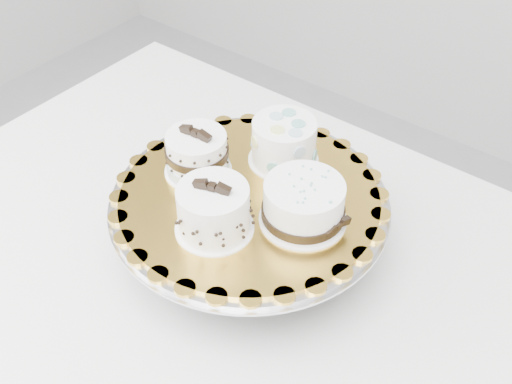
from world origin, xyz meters
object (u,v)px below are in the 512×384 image
Objects in this scene: cake_stand at (250,215)px; table at (251,292)px; cake_ribbon at (304,205)px; cake_banded at (197,155)px; cake_dots at (284,142)px; cake_swirl at (214,211)px; cake_board at (249,196)px.

table is at bearing -48.76° from cake_stand.
cake_ribbon is at bearing 14.78° from table.
cake_banded is 0.13m from cake_dots.
cake_dots reaches higher than cake_ribbon.
cake_banded is at bearing 123.50° from cake_swirl.
cake_banded reaches higher than cake_dots.
cake_swirl reaches higher than cake_stand.
cake_swirl is 1.00× the size of cake_dots.
cake_swirl reaches higher than cake_board.
cake_stand is 1.09× the size of cake_board.
cake_board is 0.10m from cake_banded.
cake_banded is (-0.10, 0.08, -0.00)m from cake_swirl.
cake_stand reaches higher than table.
cake_swirl is 0.18m from cake_dots.
cake_board is at bearing -66.49° from cake_dots.
cake_swirl is 0.12m from cake_ribbon.
cake_dots is (-0.01, 0.09, 0.08)m from cake_stand.
cake_banded reaches higher than table.
cake_ribbon is at bearing 2.55° from cake_board.
cake_dots is (-0.01, 0.09, 0.04)m from cake_board.
cake_ribbon reaches higher than cake_stand.
cake_banded is 0.83× the size of cake_dots.
cake_stand is at bearing 131.33° from table.
cake_board is 3.73× the size of cake_banded.
cake_banded is at bearing -111.85° from cake_dots.
cake_dots is at bearing 101.07° from table.
cake_stand is at bearing -1.84° from cake_banded.
table is 0.24m from cake_ribbon.
cake_dots is at bearing 94.33° from cake_stand.
cake_board is at bearing 75.36° from cake_swirl.
cake_banded is at bearing 174.40° from table.
table is 0.19m from cake_board.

